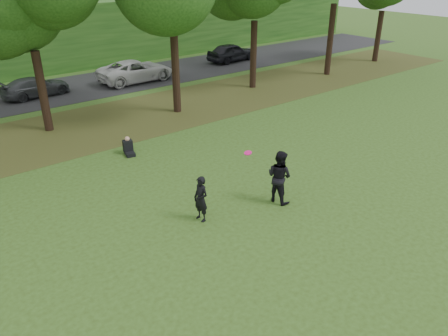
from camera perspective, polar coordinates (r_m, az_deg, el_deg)
name	(u,v)px	position (r m, az deg, el deg)	size (l,w,h in m)	color
ground	(274,225)	(15.16, 6.56, -7.38)	(120.00, 120.00, 0.00)	#314816
leaf_litter	(110,122)	(25.06, -14.71, 5.79)	(60.00, 7.00, 0.01)	#433718
street	(59,91)	(32.26, -20.76, 9.43)	(70.00, 7.00, 0.02)	black
far_hedge	(25,41)	(37.41, -24.50, 14.85)	(70.00, 3.00, 5.00)	#194313
player_left	(201,199)	(14.94, -3.04, -4.07)	(0.60, 0.40, 1.65)	black
player_right	(279,177)	(16.11, 7.23, -1.11)	(0.98, 0.77, 2.03)	black
parked_cars	(62,82)	(31.42, -20.36, 10.49)	(37.21, 3.47, 1.54)	black
frisbee	(248,153)	(14.98, 3.15, 1.99)	(0.36, 0.37, 0.11)	#E41379
seated_person	(128,148)	(20.67, -12.38, 2.62)	(0.56, 0.80, 0.83)	black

